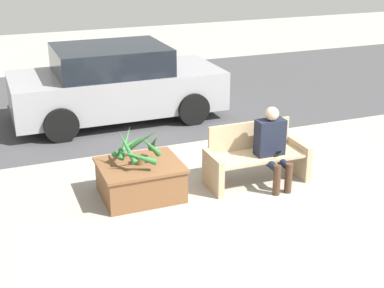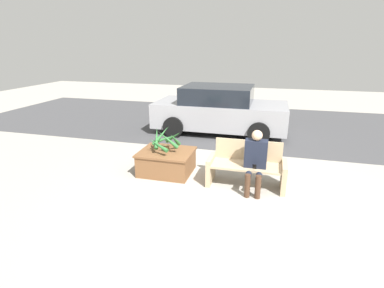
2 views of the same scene
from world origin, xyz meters
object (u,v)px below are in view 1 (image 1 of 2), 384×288
at_px(bench, 256,157).
at_px(parked_car, 116,84).
at_px(person_seated, 273,144).
at_px(planter_box, 140,179).
at_px(potted_plant, 138,147).

distance_m(bench, parked_car, 3.77).
bearing_deg(bench, person_seated, -48.43).
bearing_deg(planter_box, bench, -4.89).
relative_size(planter_box, parked_car, 0.28).
xyz_separation_m(person_seated, planter_box, (-1.86, 0.33, -0.37)).
height_order(potted_plant, parked_car, parked_car).
bearing_deg(potted_plant, planter_box, -27.37).
bearing_deg(bench, planter_box, 175.11).
relative_size(planter_box, potted_plant, 1.51).
bearing_deg(potted_plant, bench, -5.13).
height_order(bench, parked_car, parked_car).
xyz_separation_m(bench, potted_plant, (-1.72, 0.15, 0.35)).
distance_m(person_seated, planter_box, 1.93).
relative_size(bench, planter_box, 1.33).
bearing_deg(bench, potted_plant, 174.87).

